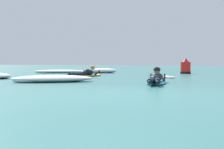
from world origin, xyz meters
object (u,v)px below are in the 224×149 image
surfer_near (156,79)px  drifting_surfboard (166,76)px  surfer_far (87,73)px  channel_marker_buoy (185,68)px

surfer_near → drifting_surfboard: 4.06m
surfer_far → channel_marker_buoy: 6.26m
surfer_far → drifting_surfboard: (3.50, -0.09, -0.10)m
channel_marker_buoy → drifting_surfboard: bearing=-106.6°
surfer_near → channel_marker_buoy: (1.66, 8.21, 0.21)m
surfer_far → channel_marker_buoy: channel_marker_buoy is taller
surfer_near → surfer_far: bearing=126.7°
surfer_near → surfer_far: (-3.08, 4.13, -0.00)m
drifting_surfboard → channel_marker_buoy: channel_marker_buoy is taller
surfer_near → channel_marker_buoy: bearing=78.6°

